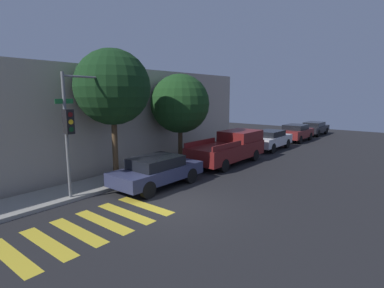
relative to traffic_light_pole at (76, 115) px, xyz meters
The scene contains 12 objects.
ground_plane 4.97m from the traffic_light_pole, 64.55° to the right, with size 60.00×60.00×0.00m, color black.
sidewalk 3.69m from the traffic_light_pole, 28.22° to the left, with size 26.00×2.05×0.14m, color gray.
building_row 5.55m from the traffic_light_pole, 73.14° to the left, with size 26.00×6.00×5.43m, color #A89E8E.
crosswalk 4.35m from the traffic_light_pole, 115.87° to the right, with size 4.95×2.60×0.00m.
traffic_light_pole is the anchor object (origin of this frame).
sedan_near_corner 4.08m from the traffic_light_pole, 23.40° to the right, with size 4.31×1.84×1.36m.
pickup_truck 9.37m from the traffic_light_pole, ahead, with size 5.60×2.08×1.82m.
sedan_middle 14.94m from the traffic_light_pole, ahead, with size 4.28×1.75×1.41m.
sedan_far_end 20.10m from the traffic_light_pole, ahead, with size 4.20×1.88×1.46m.
sedan_tail_of_row 25.29m from the traffic_light_pole, ahead, with size 4.48×1.79×1.31m.
tree_near_corner 2.77m from the traffic_light_pole, 21.17° to the left, with size 3.42×3.42×6.07m.
tree_midblock 7.08m from the traffic_light_pole, ahead, with size 3.38×3.38×5.21m.
Camera 1 is at (-7.67, -7.10, 4.02)m, focal length 28.00 mm.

